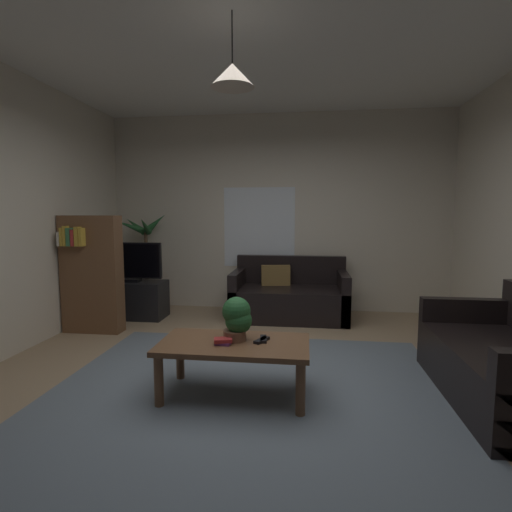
# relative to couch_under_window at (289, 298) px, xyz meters

# --- Properties ---
(floor) EXTENTS (4.93, 5.33, 0.02)m
(floor) POSITION_rel_couch_under_window_xyz_m (-0.22, -2.18, -0.28)
(floor) COLOR #9E8466
(floor) RESTS_ON ground
(rug) EXTENTS (3.21, 2.93, 0.01)m
(rug) POSITION_rel_couch_under_window_xyz_m (-0.22, -2.38, -0.27)
(rug) COLOR slate
(rug) RESTS_ON ground
(wall_back) EXTENTS (5.05, 0.06, 2.86)m
(wall_back) POSITION_rel_couch_under_window_xyz_m (-0.22, 0.52, 1.15)
(wall_back) COLOR beige
(wall_back) RESTS_ON ground
(ceiling) EXTENTS (4.93, 5.33, 0.02)m
(ceiling) POSITION_rel_couch_under_window_xyz_m (-0.22, -2.18, 2.59)
(ceiling) COLOR white
(window_pane) EXTENTS (1.05, 0.01, 1.17)m
(window_pane) POSITION_rel_couch_under_window_xyz_m (-0.48, 0.49, 0.95)
(window_pane) COLOR white
(couch_under_window) EXTENTS (1.55, 0.85, 0.82)m
(couch_under_window) POSITION_rel_couch_under_window_xyz_m (0.00, 0.00, 0.00)
(couch_under_window) COLOR black
(couch_under_window) RESTS_ON ground
(couch_right_side) EXTENTS (0.85, 1.54, 0.82)m
(couch_right_side) POSITION_rel_couch_under_window_xyz_m (1.76, -2.22, 0.00)
(couch_right_side) COLOR black
(couch_right_side) RESTS_ON ground
(coffee_table) EXTENTS (1.16, 0.61, 0.43)m
(coffee_table) POSITION_rel_couch_under_window_xyz_m (-0.33, -2.37, 0.09)
(coffee_table) COLOR brown
(coffee_table) RESTS_ON ground
(book_on_table_0) EXTENTS (0.12, 0.10, 0.02)m
(book_on_table_0) POSITION_rel_couch_under_window_xyz_m (-0.40, -2.43, 0.16)
(book_on_table_0) COLOR #72387F
(book_on_table_0) RESTS_ON coffee_table
(book_on_table_1) EXTENTS (0.15, 0.12, 0.03)m
(book_on_table_1) POSITION_rel_couch_under_window_xyz_m (-0.40, -2.43, 0.19)
(book_on_table_1) COLOR #B22D2D
(book_on_table_1) RESTS_ON coffee_table
(remote_on_table_0) EXTENTS (0.07, 0.16, 0.02)m
(remote_on_table_0) POSITION_rel_couch_under_window_xyz_m (-0.11, -2.30, 0.17)
(remote_on_table_0) COLOR black
(remote_on_table_0) RESTS_ON coffee_table
(remote_on_table_1) EXTENTS (0.12, 0.17, 0.02)m
(remote_on_table_1) POSITION_rel_couch_under_window_xyz_m (-0.11, -2.33, 0.17)
(remote_on_table_1) COLOR black
(remote_on_table_1) RESTS_ON coffee_table
(potted_plant_on_table) EXTENTS (0.24, 0.23, 0.34)m
(potted_plant_on_table) POSITION_rel_couch_under_window_xyz_m (-0.31, -2.30, 0.33)
(potted_plant_on_table) COLOR brown
(potted_plant_on_table) RESTS_ON coffee_table
(tv_stand) EXTENTS (0.90, 0.44, 0.50)m
(tv_stand) POSITION_rel_couch_under_window_xyz_m (-2.13, -0.26, -0.02)
(tv_stand) COLOR black
(tv_stand) RESTS_ON ground
(tv) EXTENTS (0.86, 0.16, 0.54)m
(tv) POSITION_rel_couch_under_window_xyz_m (-2.13, -0.28, 0.50)
(tv) COLOR black
(tv) RESTS_ON tv_stand
(potted_palm_corner) EXTENTS (0.77, 0.81, 1.44)m
(potted_palm_corner) POSITION_rel_couch_under_window_xyz_m (-2.15, 0.25, 0.34)
(potted_palm_corner) COLOR #B77051
(potted_palm_corner) RESTS_ON ground
(bookshelf_corner) EXTENTS (0.70, 0.31, 1.40)m
(bookshelf_corner) POSITION_rel_couch_under_window_xyz_m (-2.32, -0.94, 0.44)
(bookshelf_corner) COLOR brown
(bookshelf_corner) RESTS_ON ground
(pendant_lamp) EXTENTS (0.32, 0.32, 0.53)m
(pendant_lamp) POSITION_rel_couch_under_window_xyz_m (-0.33, -2.37, 2.14)
(pendant_lamp) COLOR black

